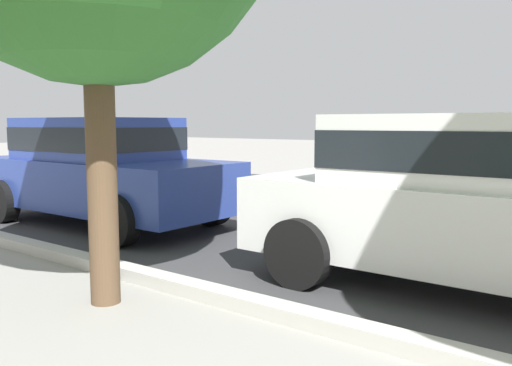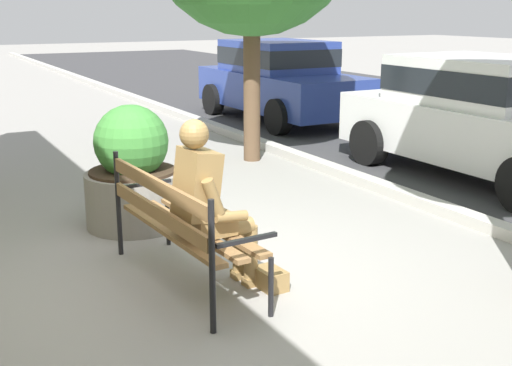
{
  "view_description": "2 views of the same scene",
  "coord_description": "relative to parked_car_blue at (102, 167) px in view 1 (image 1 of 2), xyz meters",
  "views": [
    {
      "loc": [
        -0.02,
        -0.34,
        1.49
      ],
      "look_at": [
        -3.74,
        4.52,
        0.8
      ],
      "focal_mm": 37.67,
      "sensor_mm": 36.0,
      "label": 1
    },
    {
      "loc": [
        4.7,
        -2.1,
        2.14
      ],
      "look_at": [
        0.06,
        0.4,
        0.75
      ],
      "focal_mm": 46.15,
      "sensor_mm": 36.0,
      "label": 2
    }
  ],
  "objects": [
    {
      "name": "parked_car_blue",
      "position": [
        0.0,
        0.0,
        0.0
      ],
      "size": [
        4.12,
        1.96,
        1.56
      ],
      "color": "navy",
      "rests_on": "ground"
    },
    {
      "name": "parked_car_white",
      "position": [
        5.28,
        0.0,
        0.0
      ],
      "size": [
        4.12,
        1.96,
        1.56
      ],
      "color": "silver",
      "rests_on": "ground"
    }
  ]
}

